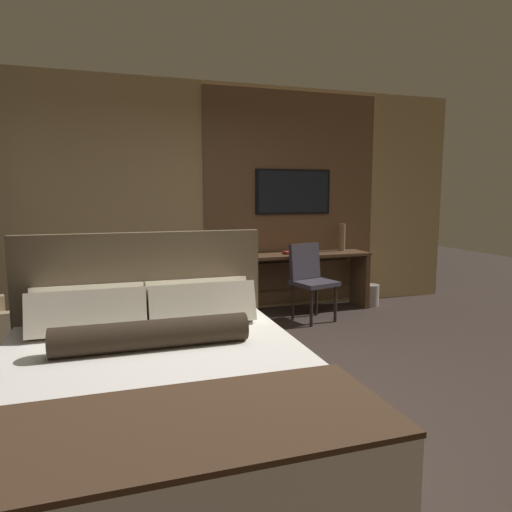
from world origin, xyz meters
name	(u,v)px	position (x,y,z in m)	size (l,w,h in m)	color
ground_plane	(258,401)	(0.00, 0.00, 0.00)	(16.00, 16.00, 0.00)	#332823
wall_back_tv_panel	(206,200)	(0.17, 2.59, 1.40)	(7.20, 0.09, 2.80)	tan
bed	(157,397)	(-0.75, -0.47, 0.35)	(1.77, 2.13, 1.19)	#33281E
desk	(298,271)	(1.29, 2.34, 0.50)	(1.81, 0.45, 0.73)	brown
tv	(293,192)	(1.29, 2.52, 1.50)	(1.01, 0.04, 0.57)	black
desk_chair	(310,275)	(1.24, 1.88, 0.53)	(0.54, 0.54, 0.89)	#38333D
vase_tall	(342,237)	(1.95, 2.42, 0.91)	(0.08, 0.08, 0.35)	#846647
book	(293,253)	(1.20, 2.31, 0.74)	(0.22, 0.16, 0.03)	maroon
waste_bin	(371,295)	(2.30, 2.25, 0.14)	(0.22, 0.22, 0.28)	gray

